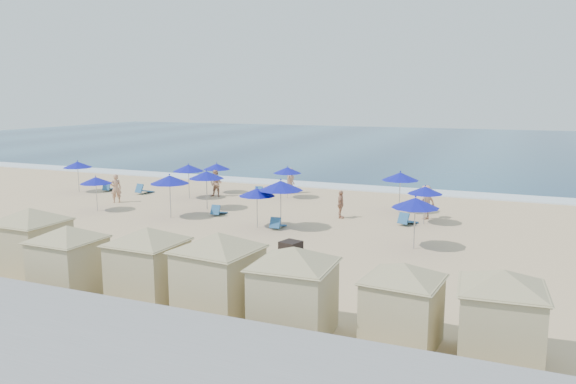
% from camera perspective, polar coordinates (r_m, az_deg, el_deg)
% --- Properties ---
extents(ground, '(160.00, 160.00, 0.00)m').
position_cam_1_polar(ground, '(28.33, -6.31, -4.03)').
color(ground, tan).
rests_on(ground, ground).
extents(ocean, '(160.00, 80.00, 0.06)m').
position_cam_1_polar(ocean, '(80.39, 13.26, 4.75)').
color(ocean, '#0E2E50').
rests_on(ocean, ground).
extents(surf_line, '(160.00, 2.50, 0.08)m').
position_cam_1_polar(surf_line, '(42.25, 4.01, 0.65)').
color(surf_line, white).
rests_on(surf_line, ground).
extents(trash_bin, '(0.93, 0.93, 0.76)m').
position_cam_1_polar(trash_bin, '(23.46, 0.28, -5.93)').
color(trash_bin, black).
rests_on(trash_bin, ground).
extents(cabana_0, '(4.65, 4.65, 2.92)m').
position_cam_1_polar(cabana_0, '(22.97, -24.65, -3.87)').
color(cabana_0, tan).
rests_on(cabana_0, ground).
extents(cabana_1, '(4.27, 4.27, 2.68)m').
position_cam_1_polar(cabana_1, '(20.46, -21.44, -5.64)').
color(cabana_1, tan).
rests_on(cabana_1, ground).
extents(cabana_2, '(4.46, 4.46, 2.80)m').
position_cam_1_polar(cabana_2, '(18.94, -14.05, -6.24)').
color(cabana_2, tan).
rests_on(cabana_2, ground).
extents(cabana_3, '(4.66, 4.66, 2.94)m').
position_cam_1_polar(cabana_3, '(17.34, -7.08, -7.25)').
color(cabana_3, tan).
rests_on(cabana_3, ground).
extents(cabana_4, '(4.54, 4.54, 2.85)m').
position_cam_1_polar(cabana_4, '(15.95, 0.59, -8.89)').
color(cabana_4, tan).
rests_on(cabana_4, ground).
extents(cabana_5, '(4.09, 4.09, 2.57)m').
position_cam_1_polar(cabana_5, '(15.64, 11.58, -10.09)').
color(cabana_5, tan).
rests_on(cabana_5, ground).
extents(cabana_6, '(4.31, 4.31, 2.71)m').
position_cam_1_polar(cabana_6, '(15.35, 20.85, -10.62)').
color(cabana_6, tan).
rests_on(cabana_6, ground).
extents(umbrella_0, '(1.98, 1.98, 2.25)m').
position_cam_1_polar(umbrella_0, '(41.99, -20.60, 2.62)').
color(umbrella_0, '#A5A8AD').
rests_on(umbrella_0, ground).
extents(umbrella_1, '(1.85, 1.85, 2.11)m').
position_cam_1_polar(umbrella_1, '(34.74, -18.95, 1.13)').
color(umbrella_1, '#A5A8AD').
rests_on(umbrella_1, ground).
extents(umbrella_2, '(2.06, 2.06, 2.35)m').
position_cam_1_polar(umbrella_2, '(37.42, -10.08, 2.42)').
color(umbrella_2, '#A5A8AD').
rests_on(umbrella_2, ground).
extents(umbrella_3, '(2.18, 2.18, 2.48)m').
position_cam_1_polar(umbrella_3, '(31.66, -11.94, 1.24)').
color(umbrella_3, '#A5A8AD').
rests_on(umbrella_3, ground).
extents(umbrella_4, '(1.89, 1.89, 2.15)m').
position_cam_1_polar(umbrella_4, '(39.23, -7.26, 2.58)').
color(umbrella_4, '#A5A8AD').
rests_on(umbrella_4, ground).
extents(umbrella_5, '(2.10, 2.10, 2.39)m').
position_cam_1_polar(umbrella_5, '(33.66, -8.29, 1.73)').
color(umbrella_5, '#A5A8AD').
rests_on(umbrella_5, ground).
extents(umbrella_6, '(1.89, 1.89, 2.15)m').
position_cam_1_polar(umbrella_6, '(28.67, -3.17, -0.01)').
color(umbrella_6, '#A5A8AD').
rests_on(umbrella_6, ground).
extents(umbrella_7, '(1.90, 1.90, 2.16)m').
position_cam_1_polar(umbrella_7, '(36.97, -0.07, 2.23)').
color(umbrella_7, '#A5A8AD').
rests_on(umbrella_7, ground).
extents(umbrella_8, '(2.28, 2.28, 2.60)m').
position_cam_1_polar(umbrella_8, '(28.27, -0.74, 0.66)').
color(umbrella_8, '#A5A8AD').
rests_on(umbrella_8, ground).
extents(umbrella_9, '(2.15, 2.15, 2.45)m').
position_cam_1_polar(umbrella_9, '(33.04, 11.34, 1.57)').
color(umbrella_9, '#A5A8AD').
rests_on(umbrella_9, ground).
extents(umbrella_10, '(1.85, 1.85, 2.10)m').
position_cam_1_polar(umbrella_10, '(30.32, 13.75, 0.18)').
color(umbrella_10, '#A5A8AD').
rests_on(umbrella_10, ground).
extents(umbrella_11, '(2.11, 2.11, 2.41)m').
position_cam_1_polar(umbrella_11, '(25.26, 12.82, -1.07)').
color(umbrella_11, '#A5A8AD').
rests_on(umbrella_11, ground).
extents(beach_chair_0, '(0.72, 1.27, 0.66)m').
position_cam_1_polar(beach_chair_0, '(41.97, -17.74, 0.40)').
color(beach_chair_0, '#245687').
rests_on(beach_chair_0, ground).
extents(beach_chair_1, '(0.81, 1.41, 0.73)m').
position_cam_1_polar(beach_chair_1, '(40.19, -14.50, 0.19)').
color(beach_chair_1, '#245687').
rests_on(beach_chair_1, ground).
extents(beach_chair_2, '(0.59, 1.24, 0.68)m').
position_cam_1_polar(beach_chair_2, '(38.31, -2.82, 0.01)').
color(beach_chair_2, '#245687').
rests_on(beach_chair_2, ground).
extents(beach_chair_3, '(0.58, 1.21, 0.66)m').
position_cam_1_polar(beach_chair_3, '(32.17, -7.12, -1.96)').
color(beach_chair_3, '#245687').
rests_on(beach_chair_3, ground).
extents(beach_chair_4, '(0.62, 1.24, 0.66)m').
position_cam_1_polar(beach_chair_4, '(28.74, -1.10, -3.30)').
color(beach_chair_4, '#245687').
rests_on(beach_chair_4, ground).
extents(beach_chair_5, '(0.96, 1.40, 0.71)m').
position_cam_1_polar(beach_chair_5, '(30.23, 11.97, -2.83)').
color(beach_chair_5, '#245687').
rests_on(beach_chair_5, ground).
extents(beachgoer_0, '(0.78, 0.78, 1.82)m').
position_cam_1_polar(beachgoer_0, '(37.25, -17.08, 0.36)').
color(beachgoer_0, tan).
rests_on(beachgoer_0, ground).
extents(beachgoer_1, '(0.92, 0.73, 1.81)m').
position_cam_1_polar(beachgoer_1, '(37.94, -7.32, 0.87)').
color(beachgoer_1, tan).
rests_on(beachgoer_1, ground).
extents(beachgoer_2, '(0.48, 0.95, 1.57)m').
position_cam_1_polar(beachgoer_2, '(31.19, 5.37, -1.26)').
color(beachgoer_2, tan).
rests_on(beachgoer_2, ground).
extents(beachgoer_3, '(1.34, 1.36, 1.88)m').
position_cam_1_polar(beachgoer_3, '(31.77, 13.82, -1.01)').
color(beachgoer_3, tan).
rests_on(beachgoer_3, ground).
extents(beachgoer_4, '(0.60, 0.90, 1.79)m').
position_cam_1_polar(beachgoer_4, '(38.99, 0.21, 1.17)').
color(beachgoer_4, tan).
rests_on(beachgoer_4, ground).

